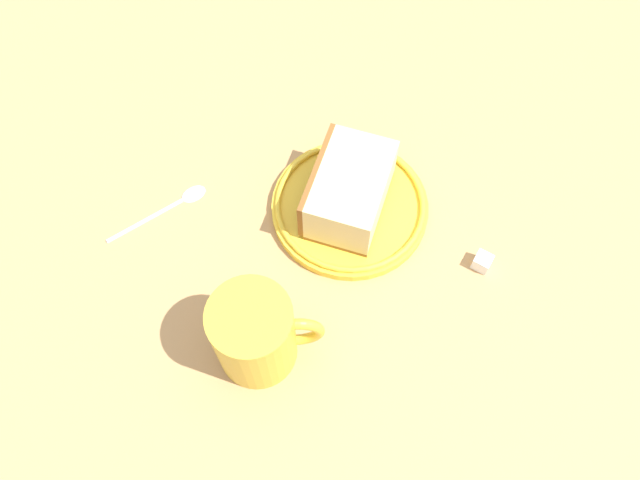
{
  "coord_description": "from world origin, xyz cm",
  "views": [
    {
      "loc": [
        30.28,
        6.49,
        64.19
      ],
      "look_at": [
        -0.39,
        0.93,
        3.0
      ],
      "focal_mm": 35.77,
      "sensor_mm": 36.0,
      "label": 1
    }
  ],
  "objects_px": {
    "tea_mug": "(256,334)",
    "teaspoon": "(177,201)",
    "small_plate": "(350,206)",
    "cake_slice": "(349,190)",
    "sugar_cube": "(482,262)"
  },
  "relations": [
    {
      "from": "small_plate",
      "to": "teaspoon",
      "type": "relative_size",
      "value": 1.81
    },
    {
      "from": "cake_slice",
      "to": "sugar_cube",
      "type": "height_order",
      "value": "cake_slice"
    },
    {
      "from": "tea_mug",
      "to": "teaspoon",
      "type": "relative_size",
      "value": 1.1
    },
    {
      "from": "tea_mug",
      "to": "sugar_cube",
      "type": "bearing_deg",
      "value": 122.43
    },
    {
      "from": "tea_mug",
      "to": "teaspoon",
      "type": "xyz_separation_m",
      "value": [
        -0.16,
        -0.13,
        -0.05
      ]
    },
    {
      "from": "tea_mug",
      "to": "teaspoon",
      "type": "height_order",
      "value": "tea_mug"
    },
    {
      "from": "small_plate",
      "to": "cake_slice",
      "type": "bearing_deg",
      "value": -97.69
    },
    {
      "from": "cake_slice",
      "to": "tea_mug",
      "type": "bearing_deg",
      "value": -18.73
    },
    {
      "from": "cake_slice",
      "to": "teaspoon",
      "type": "relative_size",
      "value": 1.27
    },
    {
      "from": "teaspoon",
      "to": "tea_mug",
      "type": "bearing_deg",
      "value": 40.61
    },
    {
      "from": "small_plate",
      "to": "tea_mug",
      "type": "relative_size",
      "value": 1.66
    },
    {
      "from": "cake_slice",
      "to": "teaspoon",
      "type": "xyz_separation_m",
      "value": [
        0.03,
        -0.2,
        -0.04
      ]
    },
    {
      "from": "small_plate",
      "to": "tea_mug",
      "type": "distance_m",
      "value": 0.2
    },
    {
      "from": "sugar_cube",
      "to": "tea_mug",
      "type": "bearing_deg",
      "value": -57.57
    },
    {
      "from": "cake_slice",
      "to": "small_plate",
      "type": "bearing_deg",
      "value": 82.31
    }
  ]
}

